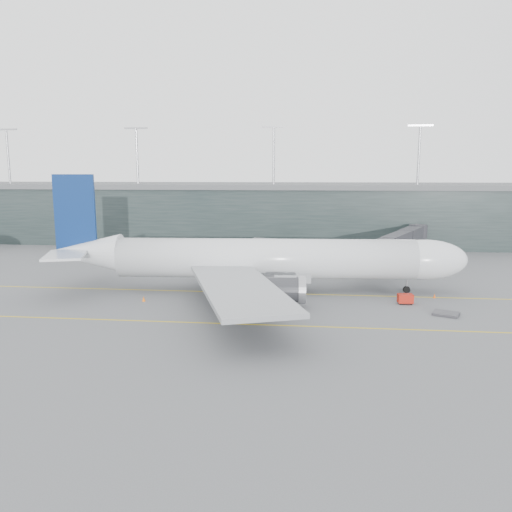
# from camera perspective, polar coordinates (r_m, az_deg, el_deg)

# --- Properties ---
(ground) EXTENTS (320.00, 320.00, 0.00)m
(ground) POSITION_cam_1_polar(r_m,az_deg,el_deg) (81.05, -4.06, -3.44)
(ground) COLOR #535358
(ground) RESTS_ON ground
(taxiline_a) EXTENTS (160.00, 0.25, 0.02)m
(taxiline_a) POSITION_cam_1_polar(r_m,az_deg,el_deg) (77.22, -4.58, -4.09)
(taxiline_a) COLOR gold
(taxiline_a) RESTS_ON ground
(taxiline_b) EXTENTS (160.00, 0.25, 0.02)m
(taxiline_b) POSITION_cam_1_polar(r_m,az_deg,el_deg) (62.13, -7.35, -7.54)
(taxiline_b) COLOR gold
(taxiline_b) RESTS_ON ground
(taxiline_lead_main) EXTENTS (0.25, 60.00, 0.02)m
(taxiline_lead_main) POSITION_cam_1_polar(r_m,az_deg,el_deg) (99.80, 0.80, -0.94)
(taxiline_lead_main) COLOR gold
(taxiline_lead_main) RESTS_ON ground
(terminal) EXTENTS (240.00, 36.00, 29.00)m
(terminal) POSITION_cam_1_polar(r_m,az_deg,el_deg) (136.84, 0.21, 5.12)
(terminal) COLOR #1C2726
(terminal) RESTS_ON ground
(main_aircraft) EXTENTS (63.83, 59.91, 17.90)m
(main_aircraft) POSITION_cam_1_polar(r_m,az_deg,el_deg) (76.27, 0.77, -0.39)
(main_aircraft) COLOR silver
(main_aircraft) RESTS_ON ground
(jet_bridge) EXTENTS (20.71, 43.25, 6.57)m
(jet_bridge) POSITION_cam_1_polar(r_m,az_deg,el_deg) (102.95, 14.61, 1.84)
(jet_bridge) COLOR #2B2A30
(jet_bridge) RESTS_ON ground
(gse_cart) EXTENTS (2.14, 1.45, 1.40)m
(gse_cart) POSITION_cam_1_polar(r_m,az_deg,el_deg) (72.90, 16.70, -4.68)
(gse_cart) COLOR #A2170B
(gse_cart) RESTS_ON ground
(baggage_dolly) EXTENTS (3.88, 3.55, 0.31)m
(baggage_dolly) POSITION_cam_1_polar(r_m,az_deg,el_deg) (69.18, 20.89, -6.17)
(baggage_dolly) COLOR #323136
(baggage_dolly) RESTS_ON ground
(uld_a) EXTENTS (2.12, 1.84, 1.69)m
(uld_a) POSITION_cam_1_polar(r_m,az_deg,el_deg) (91.14, -5.48, -1.43)
(uld_a) COLOR #313236
(uld_a) RESTS_ON ground
(uld_b) EXTENTS (2.77, 2.53, 2.04)m
(uld_b) POSITION_cam_1_polar(r_m,az_deg,el_deg) (91.67, -5.42, -1.25)
(uld_b) COLOR #313236
(uld_b) RESTS_ON ground
(uld_c) EXTENTS (2.22, 2.02, 1.65)m
(uld_c) POSITION_cam_1_polar(r_m,az_deg,el_deg) (90.07, -2.41, -1.54)
(uld_c) COLOR #313236
(uld_c) RESTS_ON ground
(cone_nose) EXTENTS (0.40, 0.40, 0.64)m
(cone_nose) POSITION_cam_1_polar(r_m,az_deg,el_deg) (77.75, 19.73, -4.31)
(cone_nose) COLOR #F1570D
(cone_nose) RESTS_ON ground
(cone_wing_stbd) EXTENTS (0.41, 0.41, 0.65)m
(cone_wing_stbd) POSITION_cam_1_polar(r_m,az_deg,el_deg) (62.28, 1.32, -7.12)
(cone_wing_stbd) COLOR orange
(cone_wing_stbd) RESTS_ON ground
(cone_wing_port) EXTENTS (0.41, 0.41, 0.65)m
(cone_wing_port) POSITION_cam_1_polar(r_m,az_deg,el_deg) (90.01, 1.96, -1.90)
(cone_wing_port) COLOR orange
(cone_wing_port) RESTS_ON ground
(cone_tail) EXTENTS (0.46, 0.46, 0.74)m
(cone_tail) POSITION_cam_1_polar(r_m,az_deg,el_deg) (73.11, -12.71, -4.79)
(cone_tail) COLOR orange
(cone_tail) RESTS_ON ground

